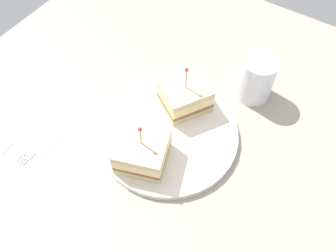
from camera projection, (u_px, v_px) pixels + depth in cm
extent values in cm
cube|color=#9E9384|center=(168.00, 139.00, 69.46)|extent=(95.43, 95.43, 2.00)
cylinder|color=silver|center=(168.00, 134.00, 68.12)|extent=(26.23, 26.23, 1.24)
cube|color=beige|center=(185.00, 103.00, 70.72)|extent=(10.83, 11.20, 1.33)
cube|color=#478438|center=(185.00, 100.00, 70.00)|extent=(10.83, 11.20, 0.40)
cube|color=red|center=(185.00, 99.00, 69.63)|extent=(10.83, 11.20, 0.50)
cube|color=#EFE093|center=(185.00, 95.00, 68.67)|extent=(10.83, 11.20, 1.85)
cube|color=beige|center=(186.00, 89.00, 67.36)|extent=(10.83, 11.20, 1.33)
cylinder|color=tan|center=(186.00, 80.00, 65.21)|extent=(0.30, 0.30, 5.21)
sphere|color=red|center=(187.00, 70.00, 63.07)|extent=(0.70, 0.70, 0.70)
cube|color=beige|center=(143.00, 157.00, 63.85)|extent=(10.65, 10.55, 1.30)
cube|color=#478438|center=(143.00, 154.00, 63.15)|extent=(10.65, 10.55, 0.40)
cube|color=red|center=(143.00, 153.00, 62.78)|extent=(10.65, 10.55, 0.50)
cube|color=#EFE093|center=(142.00, 150.00, 61.87)|extent=(10.65, 10.55, 1.71)
cube|color=beige|center=(142.00, 145.00, 60.63)|extent=(10.65, 10.55, 1.30)
cylinder|color=tan|center=(141.00, 137.00, 58.69)|extent=(0.30, 0.30, 4.73)
sphere|color=red|center=(140.00, 129.00, 56.74)|extent=(0.70, 0.70, 0.70)
cylinder|color=#B74C33|center=(255.00, 82.00, 71.50)|extent=(6.07, 6.07, 7.24)
cylinder|color=white|center=(256.00, 79.00, 70.65)|extent=(6.89, 6.89, 9.32)
cube|color=beige|center=(41.00, 124.00, 70.13)|extent=(11.52, 12.59, 0.15)
cube|color=silver|center=(52.00, 128.00, 69.41)|extent=(0.90, 7.55, 0.35)
cube|color=silver|center=(32.00, 150.00, 66.68)|extent=(2.34, 3.68, 0.35)
cube|color=silver|center=(20.00, 157.00, 65.82)|extent=(0.26, 2.01, 0.35)
cube|color=silver|center=(22.00, 158.00, 65.68)|extent=(0.26, 2.01, 0.35)
cube|color=silver|center=(24.00, 159.00, 65.53)|extent=(0.26, 2.01, 0.35)
cube|color=silver|center=(26.00, 160.00, 65.39)|extent=(0.26, 2.01, 0.35)
cube|color=silver|center=(30.00, 119.00, 70.68)|extent=(1.27, 6.71, 0.35)
cube|color=silver|center=(12.00, 138.00, 68.08)|extent=(2.20, 7.12, 0.24)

